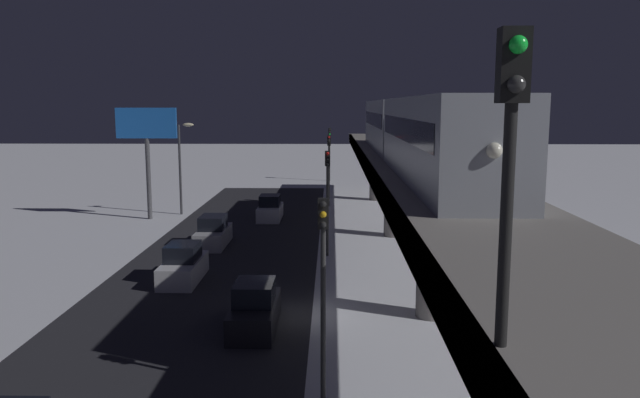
% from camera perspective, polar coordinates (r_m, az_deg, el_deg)
% --- Properties ---
extents(ground_plane, '(240.00, 240.00, 0.00)m').
position_cam_1_polar(ground_plane, '(27.39, -2.26, -10.71)').
color(ground_plane, white).
extents(avenue_asphalt, '(11.00, 83.29, 0.01)m').
position_cam_1_polar(avenue_asphalt, '(28.07, -12.24, -10.41)').
color(avenue_asphalt, '#28282D').
rests_on(avenue_asphalt, ground_plane).
extents(elevated_railway, '(5.00, 83.29, 6.02)m').
position_cam_1_polar(elevated_railway, '(26.43, 10.40, 0.14)').
color(elevated_railway, gray).
rests_on(elevated_railway, ground_plane).
extents(subway_train, '(2.94, 36.87, 3.40)m').
position_cam_1_polar(subway_train, '(35.25, 8.27, 6.49)').
color(subway_train, '#999EA8').
rests_on(subway_train, elevated_railway).
extents(rail_signal, '(0.36, 0.41, 4.00)m').
position_cam_1_polar(rail_signal, '(7.92, 17.24, 5.77)').
color(rail_signal, black).
rests_on(rail_signal, elevated_railway).
extents(sedan_white, '(1.80, 4.41, 1.97)m').
position_cam_1_polar(sedan_white, '(33.08, -12.56, -6.05)').
color(sedan_white, silver).
rests_on(sedan_white, ground_plane).
extents(sedan_white_2, '(1.80, 4.29, 1.97)m').
position_cam_1_polar(sedan_white_2, '(49.58, -4.65, -0.98)').
color(sedan_white_2, silver).
rests_on(sedan_white_2, ground_plane).
extents(sedan_silver, '(1.80, 4.58, 1.97)m').
position_cam_1_polar(sedan_silver, '(40.88, -9.87, -3.16)').
color(sedan_silver, '#B2B2B7').
rests_on(sedan_silver, ground_plane).
extents(sedan_black_2, '(1.80, 4.37, 1.97)m').
position_cam_1_polar(sedan_black_2, '(25.76, -6.08, -10.16)').
color(sedan_black_2, black).
rests_on(sedan_black_2, ground_plane).
extents(traffic_light_near, '(0.32, 0.44, 6.40)m').
position_cam_1_polar(traffic_light_near, '(18.41, 0.30, -6.74)').
color(traffic_light_near, '#2D2D2D').
rests_on(traffic_light_near, ground_plane).
extents(traffic_light_mid, '(0.32, 0.44, 6.40)m').
position_cam_1_polar(traffic_light_mid, '(36.92, 0.70, 1.06)').
color(traffic_light_mid, '#2D2D2D').
rests_on(traffic_light_mid, ground_plane).
extents(traffic_light_far, '(0.32, 0.44, 6.40)m').
position_cam_1_polar(traffic_light_far, '(55.65, 0.83, 3.64)').
color(traffic_light_far, '#2D2D2D').
rests_on(traffic_light_far, ground_plane).
extents(traffic_light_distant, '(0.32, 0.44, 6.40)m').
position_cam_1_polar(traffic_light_distant, '(74.44, 0.90, 4.91)').
color(traffic_light_distant, '#2D2D2D').
rests_on(traffic_light_distant, ground_plane).
extents(commercial_billboard, '(4.80, 0.36, 8.90)m').
position_cam_1_polar(commercial_billboard, '(50.83, -15.76, 5.81)').
color(commercial_billboard, '#4C4C51').
rests_on(commercial_billboard, ground_plane).
extents(street_lamp_far, '(1.35, 0.44, 7.65)m').
position_cam_1_polar(street_lamp_far, '(52.46, -12.64, 3.80)').
color(street_lamp_far, '#38383D').
rests_on(street_lamp_far, ground_plane).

